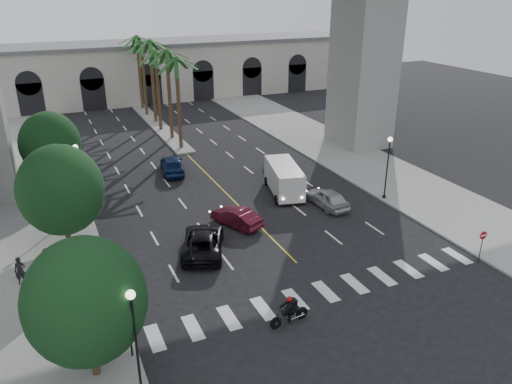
# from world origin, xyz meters

# --- Properties ---
(ground) EXTENTS (140.00, 140.00, 0.00)m
(ground) POSITION_xyz_m (0.00, 0.00, 0.00)
(ground) COLOR black
(ground) RESTS_ON ground
(sidewalk_left) EXTENTS (8.00, 100.00, 0.15)m
(sidewalk_left) POSITION_xyz_m (-15.00, 15.00, 0.07)
(sidewalk_left) COLOR gray
(sidewalk_left) RESTS_ON ground
(sidewalk_right) EXTENTS (8.00, 100.00, 0.15)m
(sidewalk_right) POSITION_xyz_m (15.00, 15.00, 0.07)
(sidewalk_right) COLOR gray
(sidewalk_right) RESTS_ON ground
(median) EXTENTS (2.00, 24.00, 0.20)m
(median) POSITION_xyz_m (0.00, 38.00, 0.10)
(median) COLOR gray
(median) RESTS_ON ground
(pier_building) EXTENTS (71.00, 10.50, 8.50)m
(pier_building) POSITION_xyz_m (0.00, 55.00, 4.27)
(pier_building) COLOR beige
(pier_building) RESTS_ON ground
(palm_a) EXTENTS (3.20, 3.20, 10.30)m
(palm_a) POSITION_xyz_m (0.00, 28.00, 9.10)
(palm_a) COLOR #47331E
(palm_a) RESTS_ON ground
(palm_b) EXTENTS (3.20, 3.20, 10.60)m
(palm_b) POSITION_xyz_m (0.10, 32.00, 9.37)
(palm_b) COLOR #47331E
(palm_b) RESTS_ON ground
(palm_c) EXTENTS (3.20, 3.20, 10.10)m
(palm_c) POSITION_xyz_m (-0.20, 36.00, 8.91)
(palm_c) COLOR #47331E
(palm_c) RESTS_ON ground
(palm_d) EXTENTS (3.20, 3.20, 10.90)m
(palm_d) POSITION_xyz_m (0.15, 40.00, 9.65)
(palm_d) COLOR #47331E
(palm_d) RESTS_ON ground
(palm_e) EXTENTS (3.20, 3.20, 10.40)m
(palm_e) POSITION_xyz_m (-0.10, 44.00, 9.19)
(palm_e) COLOR #47331E
(palm_e) RESTS_ON ground
(palm_f) EXTENTS (3.20, 3.20, 10.70)m
(palm_f) POSITION_xyz_m (0.20, 48.00, 9.46)
(palm_f) COLOR #47331E
(palm_f) RESTS_ON ground
(street_tree_near) EXTENTS (5.20, 5.20, 6.89)m
(street_tree_near) POSITION_xyz_m (-13.00, -3.00, 4.02)
(street_tree_near) COLOR #382616
(street_tree_near) RESTS_ON ground
(street_tree_mid) EXTENTS (5.44, 5.44, 7.21)m
(street_tree_mid) POSITION_xyz_m (-13.00, 10.00, 4.21)
(street_tree_mid) COLOR #382616
(street_tree_mid) RESTS_ON ground
(street_tree_far) EXTENTS (5.04, 5.04, 6.68)m
(street_tree_far) POSITION_xyz_m (-13.00, 22.00, 3.90)
(street_tree_far) COLOR #382616
(street_tree_far) RESTS_ON ground
(lamp_post_left_near) EXTENTS (0.40, 0.40, 5.35)m
(lamp_post_left_near) POSITION_xyz_m (-11.40, -5.00, 3.22)
(lamp_post_left_near) COLOR black
(lamp_post_left_near) RESTS_ON ground
(lamp_post_left_far) EXTENTS (0.40, 0.40, 5.35)m
(lamp_post_left_far) POSITION_xyz_m (-11.40, 16.00, 3.22)
(lamp_post_left_far) COLOR black
(lamp_post_left_far) RESTS_ON ground
(lamp_post_right) EXTENTS (0.40, 0.40, 5.35)m
(lamp_post_right) POSITION_xyz_m (11.40, 8.00, 3.22)
(lamp_post_right) COLOR black
(lamp_post_right) RESTS_ON ground
(traffic_signal_near) EXTENTS (0.25, 0.18, 3.65)m
(traffic_signal_near) POSITION_xyz_m (-11.30, -2.50, 2.51)
(traffic_signal_near) COLOR black
(traffic_signal_near) RESTS_ON ground
(traffic_signal_far) EXTENTS (0.25, 0.18, 3.65)m
(traffic_signal_far) POSITION_xyz_m (-11.30, 1.50, 2.51)
(traffic_signal_far) COLOR black
(traffic_signal_far) RESTS_ON ground
(motorcycle_rider) EXTENTS (2.30, 0.62, 1.66)m
(motorcycle_rider) POSITION_xyz_m (-3.23, -3.21, 0.75)
(motorcycle_rider) COLOR black
(motorcycle_rider) RESTS_ON ground
(car_a) EXTENTS (1.95, 4.43, 1.48)m
(car_a) POSITION_xyz_m (6.38, 8.69, 0.74)
(car_a) COLOR #ADAFB2
(car_a) RESTS_ON ground
(car_b) EXTENTS (2.99, 4.37, 1.36)m
(car_b) POSITION_xyz_m (-1.50, 8.52, 0.68)
(car_b) COLOR #54101F
(car_b) RESTS_ON ground
(car_c) EXTENTS (4.47, 6.10, 1.54)m
(car_c) POSITION_xyz_m (-4.96, 5.80, 0.77)
(car_c) COLOR black
(car_c) RESTS_ON ground
(car_d) EXTENTS (2.27, 4.85, 1.37)m
(car_d) POSITION_xyz_m (6.45, 17.09, 0.69)
(car_d) COLOR #5B5A5E
(car_d) RESTS_ON ground
(car_e) EXTENTS (2.79, 5.22, 1.69)m
(car_e) POSITION_xyz_m (-2.83, 21.20, 0.84)
(car_e) COLOR navy
(car_e) RESTS_ON ground
(cargo_van) EXTENTS (3.53, 6.25, 2.51)m
(cargo_van) POSITION_xyz_m (4.43, 12.48, 1.40)
(cargo_van) COLOR silver
(cargo_van) RESTS_ON ground
(pedestrian_a) EXTENTS (0.67, 0.48, 1.72)m
(pedestrian_a) POSITION_xyz_m (-15.96, 6.31, 1.01)
(pedestrian_a) COLOR black
(pedestrian_a) RESTS_ON sidewalk_left
(pedestrian_b) EXTENTS (1.12, 1.06, 1.82)m
(pedestrian_b) POSITION_xyz_m (-14.41, 6.58, 1.06)
(pedestrian_b) COLOR black
(pedestrian_b) RESTS_ON sidewalk_left
(do_not_enter_sign) EXTENTS (0.56, 0.06, 2.29)m
(do_not_enter_sign) POSITION_xyz_m (10.50, -2.77, 1.66)
(do_not_enter_sign) COLOR black
(do_not_enter_sign) RESTS_ON ground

